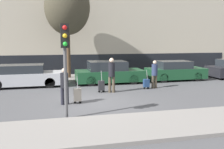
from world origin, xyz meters
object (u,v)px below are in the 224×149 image
object	(u,v)px
parked_car_0	(24,76)
pedestrian_right	(155,73)
pedestrian_center	(112,73)
trolley_right	(146,83)
pedestrian_left	(64,84)
bare_tree_near_crossing	(67,7)
traffic_light	(65,52)
trolley_center	(101,86)
parked_car_2	(175,71)
parked_car_1	(109,73)
trolley_left	(77,95)

from	to	relation	value
parked_car_0	pedestrian_right	world-z (taller)	pedestrian_right
pedestrian_center	trolley_right	world-z (taller)	pedestrian_center
pedestrian_left	bare_tree_near_crossing	world-z (taller)	bare_tree_near_crossing
trolley_right	pedestrian_center	bearing A→B (deg)	-167.70
traffic_light	trolley_center	bearing A→B (deg)	63.99
parked_car_2	pedestrian_center	size ratio (longest dim) A/B	2.17
pedestrian_center	trolley_right	distance (m)	2.30
trolley_center	traffic_light	size ratio (longest dim) A/B	0.35
parked_car_0	pedestrian_left	bearing A→B (deg)	-65.97
pedestrian_center	trolley_center	distance (m)	0.88
pedestrian_center	bare_tree_near_crossing	distance (m)	6.77
pedestrian_left	pedestrian_center	bearing A→B (deg)	-144.96
pedestrian_right	traffic_light	bearing A→B (deg)	-151.19
parked_car_1	pedestrian_right	distance (m)	3.16
pedestrian_center	pedestrian_right	xyz separation A→B (m)	(2.68, 0.59, -0.15)
trolley_right	traffic_light	distance (m)	6.86
pedestrian_center	bare_tree_near_crossing	world-z (taller)	bare_tree_near_crossing
parked_car_0	traffic_light	size ratio (longest dim) A/B	1.40
trolley_center	trolley_right	xyz separation A→B (m)	(2.67, 0.32, -0.03)
trolley_left	traffic_light	distance (m)	2.98
pedestrian_right	pedestrian_center	bearing A→B (deg)	179.71
parked_car_1	parked_car_2	size ratio (longest dim) A/B	1.09
pedestrian_right	trolley_right	world-z (taller)	pedestrian_right
trolley_left	bare_tree_near_crossing	size ratio (longest dim) A/B	0.18
trolley_center	pedestrian_right	world-z (taller)	pedestrian_right
pedestrian_left	traffic_light	distance (m)	2.59
pedestrian_left	bare_tree_near_crossing	bearing A→B (deg)	-97.33
trolley_left	bare_tree_near_crossing	distance (m)	8.44
pedestrian_right	bare_tree_near_crossing	world-z (taller)	bare_tree_near_crossing
pedestrian_left	trolley_center	xyz separation A→B (m)	(2.01, 2.08, -0.52)
parked_car_2	traffic_light	xyz separation A→B (m)	(-7.80, -7.03, 1.74)
pedestrian_center	trolley_left	bearing A→B (deg)	-120.77
trolley_center	trolley_right	bearing A→B (deg)	6.86
parked_car_1	pedestrian_right	bearing A→B (deg)	-46.77
parked_car_0	trolley_center	bearing A→B (deg)	-33.26
parked_car_0	bare_tree_near_crossing	size ratio (longest dim) A/B	0.68
trolley_right	traffic_light	world-z (taller)	traffic_light
parked_car_0	trolley_right	size ratio (longest dim) A/B	4.19
trolley_right	bare_tree_near_crossing	world-z (taller)	bare_tree_near_crossing
pedestrian_left	trolley_left	distance (m)	0.74
trolley_left	parked_car_2	bearing A→B (deg)	34.11
bare_tree_near_crossing	parked_car_1	bearing A→B (deg)	-43.18
trolley_left	bare_tree_near_crossing	xyz separation A→B (m)	(0.08, 7.08, 4.60)
parked_car_2	trolley_center	size ratio (longest dim) A/B	3.43
parked_car_0	pedestrian_left	size ratio (longest dim) A/B	2.92
trolley_right	traffic_light	size ratio (longest dim) A/B	0.33
parked_car_1	bare_tree_near_crossing	size ratio (longest dim) A/B	0.64
parked_car_0	trolley_center	xyz separation A→B (m)	(4.15, -2.73, -0.26)
parked_car_1	trolley_center	xyz separation A→B (m)	(-1.05, -2.74, -0.29)
parked_car_1	traffic_light	size ratio (longest dim) A/B	1.31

